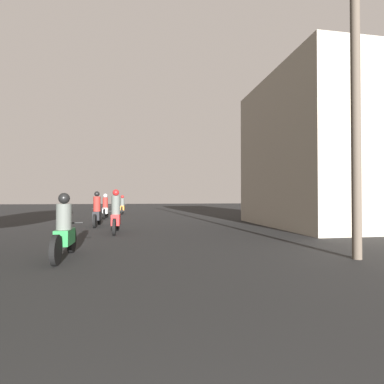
% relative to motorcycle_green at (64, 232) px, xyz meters
% --- Properties ---
extents(motorcycle_green, '(0.60, 2.02, 1.44)m').
position_rel_motorcycle_green_xyz_m(motorcycle_green, '(0.00, 0.00, 0.00)').
color(motorcycle_green, black).
rests_on(motorcycle_green, ground_plane).
extents(motorcycle_red, '(0.60, 2.04, 1.64)m').
position_rel_motorcycle_green_xyz_m(motorcycle_red, '(0.75, 4.58, 0.07)').
color(motorcycle_red, black).
rests_on(motorcycle_red, ground_plane).
extents(motorcycle_black, '(0.60, 2.09, 1.61)m').
position_rel_motorcycle_green_xyz_m(motorcycle_black, '(-0.30, 7.36, 0.05)').
color(motorcycle_black, black).
rests_on(motorcycle_black, ground_plane).
extents(motorcycle_white, '(0.60, 1.95, 1.55)m').
position_rel_motorcycle_green_xyz_m(motorcycle_white, '(-0.49, 12.42, 0.04)').
color(motorcycle_white, black).
rests_on(motorcycle_white, ground_plane).
extents(motorcycle_orange, '(0.60, 2.05, 1.49)m').
position_rel_motorcycle_green_xyz_m(motorcycle_orange, '(0.28, 17.36, 0.02)').
color(motorcycle_orange, black).
rests_on(motorcycle_orange, ground_plane).
extents(building_right_near, '(5.96, 7.55, 6.90)m').
position_rel_motorcycle_green_xyz_m(building_right_near, '(10.36, 5.73, 2.86)').
color(building_right_near, gray).
rests_on(building_right_near, ground_plane).
extents(utility_pole_near, '(1.60, 0.20, 7.62)m').
position_rel_motorcycle_green_xyz_m(utility_pole_near, '(6.30, -1.15, 3.39)').
color(utility_pole_near, '#4C4238').
rests_on(utility_pole_near, ground_plane).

